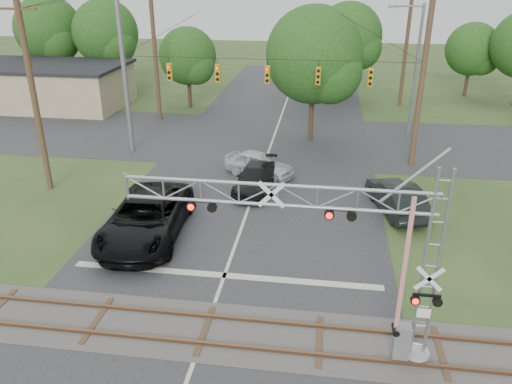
# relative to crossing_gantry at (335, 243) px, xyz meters

# --- Properties ---
(ground) EXTENTS (160.00, 160.00, 0.00)m
(ground) POSITION_rel_crossing_gantry_xyz_m (-4.28, -1.64, -4.12)
(ground) COLOR #2D4721
(ground) RESTS_ON ground
(road_main) EXTENTS (14.00, 90.00, 0.02)m
(road_main) POSITION_rel_crossing_gantry_xyz_m (-4.28, 8.36, -4.11)
(road_main) COLOR #262729
(road_main) RESTS_ON ground
(road_cross) EXTENTS (90.00, 12.00, 0.02)m
(road_cross) POSITION_rel_crossing_gantry_xyz_m (-4.28, 22.36, -4.11)
(road_cross) COLOR #262729
(road_cross) RESTS_ON ground
(railroad_track) EXTENTS (90.00, 3.20, 0.17)m
(railroad_track) POSITION_rel_crossing_gantry_xyz_m (-4.28, 0.36, -4.09)
(railroad_track) COLOR #46423D
(railroad_track) RESTS_ON ground
(crossing_gantry) EXTENTS (9.79, 0.85, 6.68)m
(crossing_gantry) POSITION_rel_crossing_gantry_xyz_m (0.00, 0.00, 0.00)
(crossing_gantry) COLOR #979892
(crossing_gantry) RESTS_ON ground
(traffic_signal_span) EXTENTS (19.34, 0.36, 11.50)m
(traffic_signal_span) POSITION_rel_crossing_gantry_xyz_m (-3.35, 18.36, 1.60)
(traffic_signal_span) COLOR slate
(traffic_signal_span) RESTS_ON ground
(pickup_black) EXTENTS (3.71, 7.36, 2.00)m
(pickup_black) POSITION_rel_crossing_gantry_xyz_m (-8.57, 6.65, -3.12)
(pickup_black) COLOR black
(pickup_black) RESTS_ON ground
(car_dark) EXTENTS (2.31, 5.05, 1.43)m
(car_dark) POSITION_rel_crossing_gantry_xyz_m (-4.25, 12.83, -3.41)
(car_dark) COLOR black
(car_dark) RESTS_ON ground
(sedan_silver) EXTENTS (4.78, 3.47, 1.51)m
(sedan_silver) POSITION_rel_crossing_gantry_xyz_m (-4.35, 15.05, -3.36)
(sedan_silver) COLOR silver
(sedan_silver) RESTS_ON ground
(suv_dark) EXTENTS (3.02, 5.26, 1.64)m
(suv_dark) POSITION_rel_crossing_gantry_xyz_m (3.42, 11.08, -3.30)
(suv_dark) COLOR black
(suv_dark) RESTS_ON ground
(commercial_building) EXTENTS (16.49, 8.48, 3.84)m
(commercial_building) POSITION_rel_crossing_gantry_xyz_m (-27.08, 29.44, -2.19)
(commercial_building) COLOR #938962
(commercial_building) RESTS_ON ground
(streetlight) EXTENTS (2.54, 0.26, 9.51)m
(streetlight) POSITION_rel_crossing_gantry_xyz_m (5.72, 25.12, 1.20)
(streetlight) COLOR slate
(streetlight) RESTS_ON ground
(utility_poles) EXTENTS (26.71, 29.54, 13.65)m
(utility_poles) POSITION_rel_crossing_gantry_xyz_m (-0.99, 20.78, 1.96)
(utility_poles) COLOR #473420
(utility_poles) RESTS_ON ground
(treeline) EXTENTS (52.24, 22.21, 9.59)m
(treeline) POSITION_rel_crossing_gantry_xyz_m (-6.87, 33.40, 1.60)
(treeline) COLOR #39291A
(treeline) RESTS_ON ground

